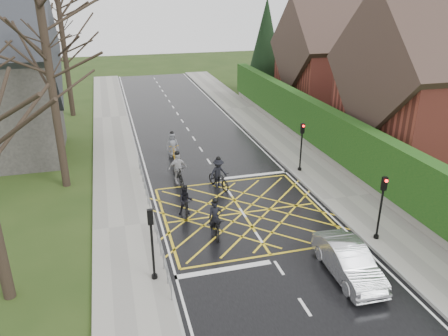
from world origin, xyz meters
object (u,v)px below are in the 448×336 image
cyclist_lead (173,148)px  car (349,261)px  cyclist_mid (219,176)px  cyclist_back (186,204)px  cyclist_rear (216,223)px  cyclist_front (178,172)px

cyclist_lead → car: 15.93m
cyclist_lead → car: cyclist_lead is taller
cyclist_mid → car: bearing=-93.9°
cyclist_back → cyclist_mid: size_ratio=0.82×
cyclist_rear → cyclist_mid: size_ratio=0.96×
car → cyclist_back: bearing=130.3°
cyclist_mid → car: cyclist_mid is taller
cyclist_lead → cyclist_rear: bearing=-91.0°
cyclist_front → car: 11.86m
cyclist_rear → cyclist_mid: cyclist_mid is taller
cyclist_back → cyclist_front: size_ratio=0.81×
cyclist_back → car: size_ratio=0.42×
cyclist_rear → cyclist_mid: bearing=80.1°
car → cyclist_rear: bearing=136.2°
cyclist_rear → cyclist_front: 6.28m
cyclist_mid → cyclist_front: 2.46m
cyclist_rear → cyclist_back: (-0.99, 2.29, 0.02)m
cyclist_rear → cyclist_back: bearing=119.6°
cyclist_mid → cyclist_lead: bearing=86.9°
cyclist_front → cyclist_lead: 4.53m
cyclist_back → cyclist_mid: bearing=56.5°
cyclist_back → cyclist_lead: 8.49m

